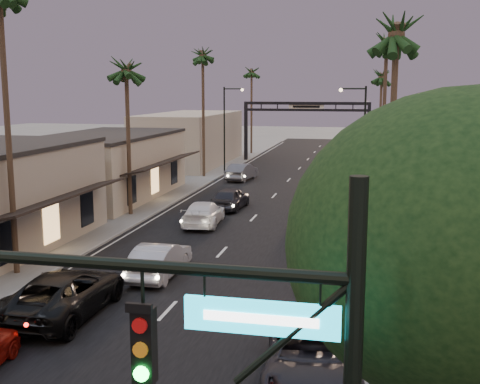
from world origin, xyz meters
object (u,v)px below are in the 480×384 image
at_px(palm_rc, 382,73).
at_px(curbside_black, 332,268).
at_px(streetlight_right, 361,134).
at_px(streetlight_left, 227,123).
at_px(palm_rb, 387,39).
at_px(oncoming_pickup, 65,293).
at_px(palm_ra, 397,24).
at_px(palm_ld, 203,51).
at_px(corner_tree, 476,260).
at_px(palm_lc, 126,63).
at_px(curbside_near, 312,355).
at_px(arch, 306,116).
at_px(palm_far, 252,69).
at_px(oncoming_silver, 159,260).

xyz_separation_m(palm_rc, curbside_black, (-2.40, -40.07, -9.74)).
bearing_deg(streetlight_right, streetlight_left, 136.79).
bearing_deg(palm_rb, oncoming_pickup, -115.25).
relative_size(palm_rb, oncoming_pickup, 2.21).
bearing_deg(palm_ra, palm_ld, 119.02).
bearing_deg(corner_tree, streetlight_left, 107.97).
distance_m(palm_lc, curbside_near, 27.94).
xyz_separation_m(palm_ld, curbside_black, (14.80, -31.07, -11.68)).
bearing_deg(palm_rb, curbside_black, -96.82).
distance_m(arch, curbside_black, 46.73).
relative_size(streetlight_left, palm_rc, 0.74).
height_order(streetlight_right, oncoming_pickup, streetlight_right).
bearing_deg(palm_lc, curbside_black, -39.20).
bearing_deg(palm_far, palm_rb, -63.57).
bearing_deg(arch, oncoming_pickup, -94.14).
bearing_deg(palm_far, oncoming_pickup, -85.71).
relative_size(streetlight_left, palm_far, 0.68).
relative_size(palm_ld, oncoming_silver, 2.89).
relative_size(palm_ld, oncoming_pickup, 2.21).
distance_m(corner_tree, palm_rb, 37.12).
xyz_separation_m(palm_rb, curbside_near, (-2.40, -29.66, -11.57)).
bearing_deg(palm_rb, curbside_near, -94.63).
bearing_deg(palm_ra, palm_rb, 90.00).
xyz_separation_m(palm_lc, curbside_black, (14.80, -12.07, -9.74)).
height_order(palm_lc, palm_far, palm_far).
height_order(palm_lc, palm_ld, palm_ld).
height_order(streetlight_right, streetlight_left, same).
xyz_separation_m(streetlight_left, palm_far, (-1.38, 20.00, 6.11)).
bearing_deg(corner_tree, curbside_black, 101.24).
distance_m(palm_ra, oncoming_silver, 14.93).
relative_size(palm_far, curbside_black, 2.61).
xyz_separation_m(streetlight_right, palm_rb, (1.68, -1.00, 7.09)).
bearing_deg(arch, oncoming_silver, -92.28).
distance_m(streetlight_left, palm_rc, 17.42).
bearing_deg(arch, palm_rc, -34.89).
bearing_deg(palm_ld, arch, 60.17).
bearing_deg(streetlight_left, curbside_near, -73.27).
xyz_separation_m(corner_tree, palm_rc, (-0.88, 56.55, 4.49)).
relative_size(streetlight_left, palm_ld, 0.63).
bearing_deg(palm_lc, streetlight_left, 85.63).
relative_size(palm_rc, curbside_black, 2.41).
height_order(streetlight_right, palm_lc, palm_lc).
xyz_separation_m(streetlight_right, palm_far, (-15.22, 33.00, 6.11)).
bearing_deg(streetlight_right, palm_ld, 147.21).
xyz_separation_m(streetlight_left, palm_rb, (15.52, -14.00, 7.09)).
distance_m(corner_tree, streetlight_right, 37.64).
distance_m(arch, oncoming_pickup, 52.59).
distance_m(corner_tree, oncoming_pickup, 17.54).
bearing_deg(palm_rc, palm_rb, -90.00).
distance_m(palm_ld, oncoming_pickup, 39.29).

